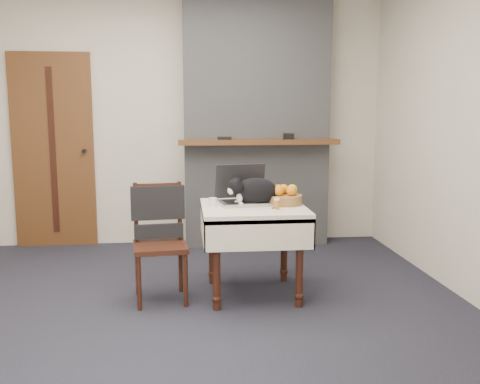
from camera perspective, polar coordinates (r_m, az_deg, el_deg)
The scene contains 12 objects.
ground at distance 3.99m, azimuth -7.90°, elevation -12.24°, with size 4.50×4.50×0.00m, color black.
room_shell at distance 4.20m, azimuth -8.21°, elevation 13.33°, with size 4.52×4.01×2.61m.
door at distance 5.87m, azimuth -19.29°, elevation 4.16°, with size 0.82×0.10×2.00m.
chimney at distance 5.62m, azimuth 1.73°, elevation 7.51°, with size 1.62×0.48×2.60m.
side_table at distance 4.09m, azimuth 1.41°, elevation -3.04°, with size 0.78×0.78×0.70m.
laptop at distance 4.18m, azimuth 0.34°, elevation -0.16°, with size 0.45×0.40×0.30m.
cat at distance 4.08m, azimuth 1.79°, elevation 0.03°, with size 0.51×0.29×0.24m.
cream_jar at distance 4.02m, azimuth -2.91°, elevation -1.10°, with size 0.06×0.06×0.07m, color white.
pill_bottle at distance 3.92m, azimuth 3.95°, elevation -1.24°, with size 0.04×0.04×0.08m.
fruit_basket at distance 4.13m, azimuth 4.80°, elevation -0.49°, with size 0.26×0.26×0.15m.
desk_clutter at distance 4.11m, azimuth 4.34°, elevation -1.32°, with size 0.15×0.02×0.01m, color black.
chair at distance 4.08m, azimuth -8.65°, elevation -3.52°, with size 0.44×0.43×0.88m.
Camera 1 is at (0.15, -3.72, 1.43)m, focal length 40.00 mm.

